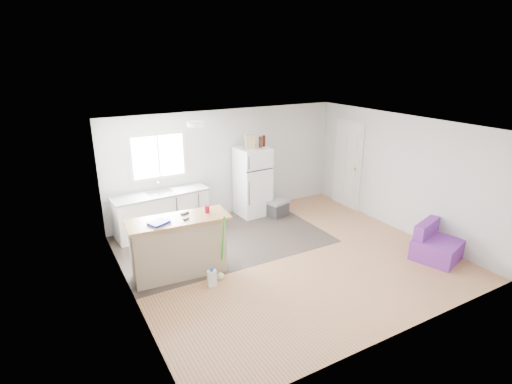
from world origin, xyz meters
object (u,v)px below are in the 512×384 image
kitchen_cabinets (162,212)px  cardboard_box (250,141)px  bottle_left (260,142)px  peninsula (178,247)px  red_cup (207,209)px  cooler (278,208)px  bottle_right (264,141)px  blue_tray (159,223)px  cleaner_jug (212,278)px  mop (221,265)px  purple_seat (435,246)px  refrigerator (253,182)px

kitchen_cabinets → cardboard_box: bearing=-5.7°
bottle_left → peninsula: bearing=-146.4°
peninsula → red_cup: red_cup is taller
peninsula → cooler: (2.82, 1.37, -0.32)m
cooler → bottle_right: bearing=97.0°
red_cup → blue_tray: bearing=-175.7°
kitchen_cabinets → bottle_left: 2.60m
kitchen_cabinets → cardboard_box: (2.04, -0.06, 1.28)m
kitchen_cabinets → red_cup: kitchen_cabinets is taller
cleaner_jug → cardboard_box: bearing=61.1°
kitchen_cabinets → mop: (0.30, -2.26, -0.21)m
kitchen_cabinets → bottle_right: size_ratio=7.92×
cooler → purple_seat: bearing=-81.7°
refrigerator → bottle_right: 0.95m
peninsula → kitchen_cabinets: bearing=86.4°
cardboard_box → refrigerator: bearing=11.5°
cooler → mop: (-2.26, -1.83, 0.05)m
kitchen_cabinets → bottle_left: bottle_left is taller
cooler → red_cup: 2.81m
peninsula → cleaner_jug: bearing=-57.4°
blue_tray → cardboard_box: 3.25m
bottle_right → mop: bearing=-133.5°
cooler → blue_tray: (-3.13, -1.43, 0.84)m
cooler → cardboard_box: cardboard_box is taller
cooler → red_cup: size_ratio=4.58×
peninsula → cleaner_jug: (0.32, -0.61, -0.37)m
peninsula → cooler: bearing=30.4°
purple_seat → mop: mop is taller
cardboard_box → bottle_right: cardboard_box is taller
red_cup → blue_tray: size_ratio=0.40×
kitchen_cabinets → blue_tray: size_ratio=6.60×
purple_seat → kitchen_cabinets: bearing=121.3°
cooler → cleaner_jug: (-2.50, -1.98, -0.05)m
cardboard_box → bottle_left: (0.23, -0.06, -0.02)m
refrigerator → cooler: (0.45, -0.39, -0.60)m
red_cup → bottle_left: size_ratio=0.48×
cooler → cleaner_jug: size_ratio=1.74×
refrigerator → cooler: 0.84m
kitchen_cabinets → purple_seat: bearing=-45.9°
mop → blue_tray: mop is taller
cleaner_jug → red_cup: (0.21, 0.61, 0.93)m
blue_tray → cardboard_box: (2.61, 1.81, 0.69)m
purple_seat → blue_tray: (-4.53, 1.67, 0.80)m
mop → cardboard_box: (1.74, 2.21, 1.49)m
cleaner_jug → blue_tray: (-0.63, 0.54, 0.89)m
refrigerator → red_cup: size_ratio=13.08×
kitchen_cabinets → cooler: 2.61m
purple_seat → refrigerator: bearing=100.9°
kitchen_cabinets → cardboard_box: cardboard_box is taller
mop → cardboard_box: cardboard_box is taller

